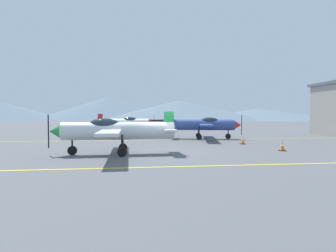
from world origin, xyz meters
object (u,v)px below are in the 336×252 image
object	(u,v)px
airplane_near	(114,130)
traffic_cone_front	(243,140)
car_sedan	(158,125)
airplane_far	(126,122)
traffic_cone_side	(282,146)
airplane_mid	(204,124)

from	to	relation	value
airplane_near	traffic_cone_front	xyz separation A→B (m)	(9.42, 4.34, -1.08)
car_sedan	airplane_far	bearing A→B (deg)	-121.46
car_sedan	airplane_near	bearing A→B (deg)	-100.02
traffic_cone_side	car_sedan	bearing A→B (deg)	103.06
airplane_near	airplane_far	bearing A→B (deg)	90.32
airplane_near	traffic_cone_front	world-z (taller)	airplane_near
airplane_mid	traffic_cone_front	distance (m)	5.31
airplane_far	car_sedan	xyz separation A→B (m)	(4.57, 7.47, -0.53)
airplane_far	traffic_cone_side	bearing A→B (deg)	-59.44
airplane_mid	airplane_far	xyz separation A→B (m)	(-7.66, 8.64, 0.00)
airplane_mid	traffic_cone_front	size ratio (longest dim) A/B	13.75
car_sedan	traffic_cone_front	world-z (taller)	car_sedan
airplane_mid	car_sedan	size ratio (longest dim) A/B	1.77
airplane_mid	airplane_far	bearing A→B (deg)	131.59
car_sedan	traffic_cone_front	distance (m)	21.55
airplane_near	car_sedan	size ratio (longest dim) A/B	1.77
airplane_near	car_sedan	xyz separation A→B (m)	(4.47, 25.31, -0.53)
airplane_near	traffic_cone_side	size ratio (longest dim) A/B	13.72
car_sedan	traffic_cone_side	distance (m)	25.73
airplane_far	traffic_cone_side	size ratio (longest dim) A/B	13.77
airplane_far	traffic_cone_side	xyz separation A→B (m)	(10.38, -17.58, -1.08)
traffic_cone_side	airplane_near	bearing A→B (deg)	-178.59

